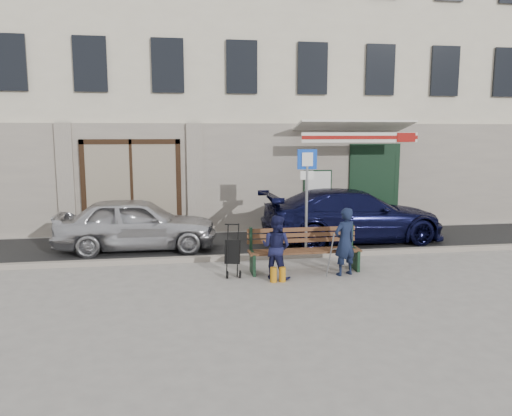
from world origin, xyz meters
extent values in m
plane|color=#9E9991|center=(0.00, 0.00, 0.00)|extent=(80.00, 80.00, 0.00)
cube|color=#282828|center=(0.00, 3.10, 0.01)|extent=(60.00, 3.20, 0.01)
cube|color=#9E9384|center=(0.00, 1.50, 0.06)|extent=(60.00, 0.18, 0.12)
cube|color=beige|center=(0.00, 8.50, 5.00)|extent=(20.00, 7.00, 10.00)
cube|color=#9E9384|center=(0.00, 4.96, 1.60)|extent=(20.00, 0.12, 3.20)
cube|color=maroon|center=(-3.20, 5.02, 1.55)|extent=(2.50, 0.12, 2.00)
cube|color=black|center=(4.10, 4.88, 1.30)|extent=(1.60, 0.10, 2.60)
cube|color=black|center=(4.10, 5.35, 1.20)|extent=(1.25, 0.90, 2.40)
cube|color=white|center=(2.30, 4.85, 1.45)|extent=(0.80, 0.03, 0.65)
cube|color=white|center=(3.20, 4.62, 3.08)|extent=(3.40, 1.72, 0.42)
cube|color=white|center=(3.20, 3.77, 2.80)|extent=(3.40, 0.05, 0.28)
cube|color=maroon|center=(3.20, 3.74, 2.80)|extent=(3.40, 0.02, 0.10)
imported|color=silver|center=(-2.94, 2.89, 0.67)|extent=(3.99, 1.66, 1.35)
imported|color=black|center=(2.76, 3.00, 0.72)|extent=(5.02, 2.23, 1.43)
cylinder|color=gray|center=(1.14, 1.78, 1.23)|extent=(0.07, 0.07, 2.45)
cube|color=#0D3FBE|center=(1.14, 1.78, 2.31)|extent=(0.47, 0.03, 0.47)
cube|color=white|center=(1.14, 1.75, 2.31)|extent=(0.26, 0.02, 0.32)
cube|color=white|center=(1.14, 1.78, 1.93)|extent=(0.32, 0.03, 0.21)
cube|color=brown|center=(0.73, 0.32, 0.45)|extent=(2.40, 0.50, 0.04)
cube|color=brown|center=(0.73, 0.60, 0.74)|extent=(2.40, 0.10, 0.36)
cube|color=#16311F|center=(-0.39, 0.32, 0.23)|extent=(0.06, 0.50, 0.45)
cube|color=#16311F|center=(1.85, 0.32, 0.23)|extent=(0.06, 0.50, 0.45)
cube|color=white|center=(1.48, 0.22, 0.48)|extent=(0.34, 0.25, 0.11)
cylinder|color=gray|center=(1.08, -0.35, 0.50)|extent=(0.07, 0.34, 0.96)
cylinder|color=#BE7913|center=(-0.07, -0.33, 0.15)|extent=(0.13, 0.13, 0.30)
cylinder|color=#BE7913|center=(0.11, -0.33, 0.15)|extent=(0.13, 0.13, 0.30)
imported|color=#131B34|center=(1.48, -0.06, 0.71)|extent=(0.60, 0.50, 1.42)
imported|color=#16173C|center=(0.03, -0.07, 0.65)|extent=(0.80, 0.77, 1.30)
cylinder|color=black|center=(-0.95, 0.06, 0.08)|extent=(0.06, 0.16, 0.15)
cylinder|color=black|center=(-0.69, 0.06, 0.08)|extent=(0.06, 0.16, 0.15)
cube|color=black|center=(-0.82, 0.28, 0.49)|extent=(0.36, 0.34, 0.52)
cylinder|color=black|center=(-0.82, 0.41, 1.05)|extent=(0.28, 0.09, 0.02)
camera|label=1|loc=(-1.91, -9.72, 2.95)|focal=35.00mm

